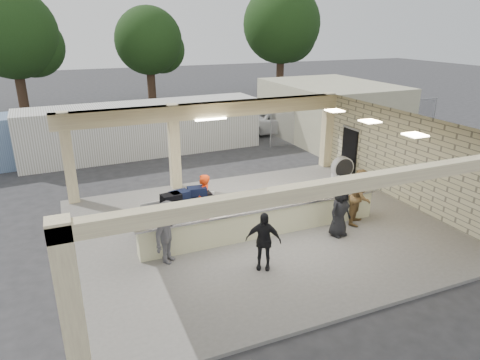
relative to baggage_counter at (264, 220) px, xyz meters
name	(u,v)px	position (x,y,z in m)	size (l,w,h in m)	color
ground	(257,230)	(0.00, 0.50, -0.59)	(120.00, 120.00, 0.00)	#2A2A2D
pavilion	(255,185)	(0.21, 1.16, 0.76)	(12.01, 10.00, 3.55)	#64615D
baggage_counter	(264,220)	(0.00, 0.00, 0.00)	(8.20, 0.58, 0.98)	beige
luggage_cart	(185,210)	(-2.30, 1.02, 0.35)	(2.64, 1.73, 1.49)	silver
drum_fan	(342,168)	(5.32, 3.27, 0.08)	(0.96, 0.53, 1.05)	silver
baggage_handler	(203,202)	(-1.63, 1.17, 0.45)	(0.68, 0.37, 1.87)	#FF3D0D
passenger_a	(360,197)	(3.32, -0.50, 0.47)	(0.93, 0.41, 1.91)	brown
passenger_b	(263,241)	(-0.91, -1.82, 0.34)	(0.97, 0.35, 1.66)	black
passenger_c	(168,232)	(-3.22, -0.50, 0.43)	(1.19, 0.42, 1.84)	#434348
passenger_d	(340,211)	(2.16, -0.99, 0.34)	(0.81, 0.33, 1.65)	black
car_white_a	(276,121)	(6.92, 12.56, 0.15)	(2.45, 5.17, 1.48)	white
car_white_b	(342,109)	(13.36, 14.57, 0.07)	(1.55, 4.15, 1.31)	white
car_dark	(257,111)	(7.28, 16.19, 0.13)	(1.51, 4.29, 1.43)	black
container_white	(144,129)	(-1.62, 11.05, 0.74)	(12.28, 2.46, 2.66)	white
fence	(360,120)	(11.00, 9.50, 0.47)	(12.06, 0.06, 2.03)	gray
tree_left	(18,38)	(-7.68, 24.66, 5.00)	(6.60, 6.30, 9.00)	#382619
tree_mid	(152,43)	(2.32, 26.66, 4.38)	(6.00, 5.60, 8.00)	#382619
tree_right	(284,27)	(14.32, 25.66, 5.63)	(7.20, 7.00, 10.00)	#382619
adjacent_building	(330,110)	(9.50, 10.50, 1.01)	(6.00, 8.00, 3.20)	#B5B190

